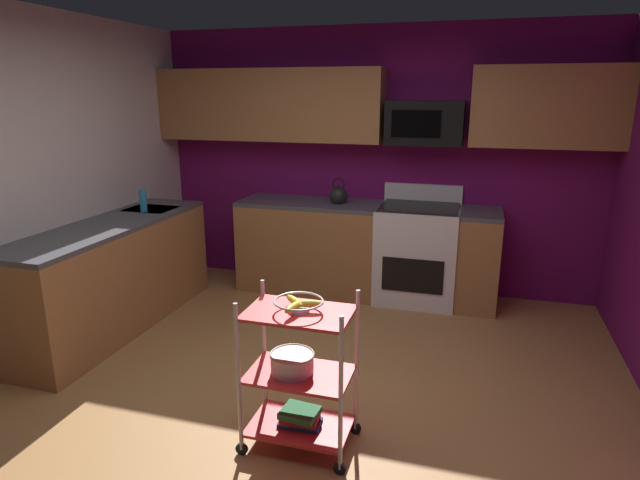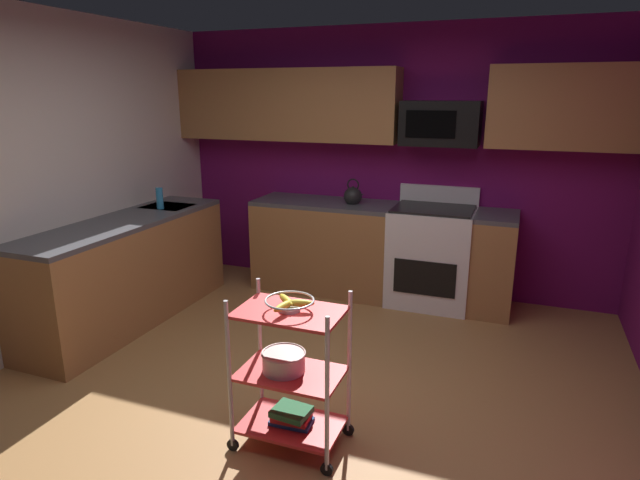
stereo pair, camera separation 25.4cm
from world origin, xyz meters
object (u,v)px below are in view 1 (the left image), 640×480
at_px(dish_soap_bottle, 143,201).
at_px(fruit_bowl, 299,303).
at_px(oven_range, 417,252).
at_px(mixing_bowl_large, 292,362).
at_px(book_stack, 300,417).
at_px(microwave, 425,123).
at_px(rolling_cart, 299,374).
at_px(kettle, 339,195).

bearing_deg(dish_soap_bottle, fruit_bowl, -37.89).
bearing_deg(fruit_bowl, oven_range, 81.50).
xyz_separation_m(mixing_bowl_large, book_stack, (0.04, 0.00, -0.34)).
xyz_separation_m(oven_range, book_stack, (-0.37, -2.47, -0.30)).
xyz_separation_m(microwave, book_stack, (-0.37, -2.57, -1.52)).
bearing_deg(dish_soap_bottle, microwave, 22.49).
bearing_deg(oven_range, fruit_bowl, -98.50).
bearing_deg(rolling_cart, fruit_bowl, 180.00).
xyz_separation_m(oven_range, rolling_cart, (-0.37, -2.47, -0.02)).
bearing_deg(fruit_bowl, dish_soap_bottle, 142.11).
bearing_deg(oven_range, kettle, -179.72).
distance_m(microwave, mixing_bowl_large, 2.86).
bearing_deg(kettle, oven_range, 0.28).
distance_m(rolling_cart, mixing_bowl_large, 0.08).
height_order(book_stack, dish_soap_bottle, dish_soap_bottle).
distance_m(microwave, dish_soap_bottle, 2.68).
height_order(fruit_bowl, kettle, kettle).
distance_m(book_stack, dish_soap_bottle, 2.71).
relative_size(microwave, dish_soap_bottle, 3.50).
bearing_deg(kettle, fruit_bowl, -80.30).
height_order(fruit_bowl, mixing_bowl_large, fruit_bowl).
distance_m(microwave, fruit_bowl, 2.73).
bearing_deg(fruit_bowl, kettle, 99.70).
relative_size(book_stack, kettle, 0.93).
relative_size(oven_range, fruit_bowl, 4.04).
height_order(book_stack, kettle, kettle).
height_order(oven_range, fruit_bowl, oven_range).
distance_m(microwave, kettle, 1.06).
bearing_deg(mixing_bowl_large, microwave, 80.93).
distance_m(rolling_cart, dish_soap_bottle, 2.63).
relative_size(book_stack, dish_soap_bottle, 1.23).
relative_size(rolling_cart, book_stack, 3.73).
bearing_deg(rolling_cart, microwave, 81.85).
bearing_deg(fruit_bowl, book_stack, 0.00).
bearing_deg(book_stack, microwave, 81.85).
bearing_deg(rolling_cart, oven_range, 81.50).
distance_m(microwave, book_stack, 3.01).
height_order(mixing_bowl_large, kettle, kettle).
distance_m(kettle, dish_soap_bottle, 1.84).
height_order(microwave, fruit_bowl, microwave).
height_order(fruit_bowl, book_stack, fruit_bowl).
height_order(rolling_cart, kettle, kettle).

